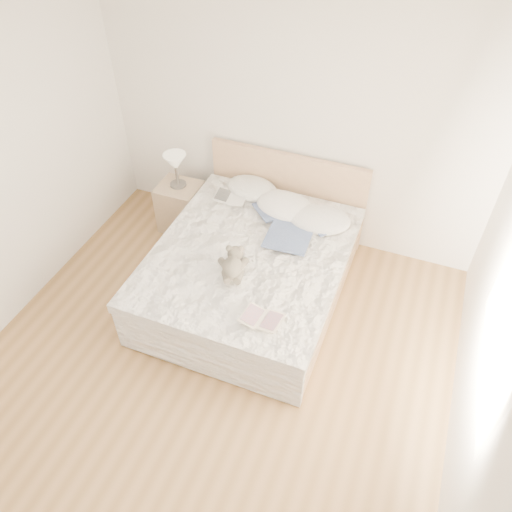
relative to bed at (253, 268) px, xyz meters
name	(u,v)px	position (x,y,z in m)	size (l,w,h in m)	color
floor	(201,385)	(0.00, -1.19, -0.31)	(4.00, 4.50, 0.00)	brown
ceiling	(159,78)	(0.00, -1.19, 2.39)	(4.00, 4.50, 0.00)	white
wall_back	(293,120)	(0.00, 1.06, 1.04)	(4.00, 0.02, 2.70)	white
wall_right	(505,368)	(2.00, -1.19, 1.04)	(0.02, 4.50, 2.70)	white
window	(510,318)	(1.99, -0.89, 1.14)	(0.02, 1.30, 1.10)	white
bed	(253,268)	(0.00, 0.00, 0.00)	(1.72, 2.14, 1.00)	tan
nightstand	(181,207)	(-1.11, 0.62, -0.03)	(0.45, 0.40, 0.56)	#9D8768
table_lamp	(175,164)	(-1.13, 0.64, 0.53)	(0.30, 0.30, 0.38)	#49443F
pillow_left	(252,188)	(-0.32, 0.78, 0.33)	(0.56, 0.40, 0.17)	white
pillow_middle	(285,206)	(0.10, 0.62, 0.33)	(0.63, 0.44, 0.19)	white
pillow_right	(319,219)	(0.48, 0.55, 0.33)	(0.61, 0.43, 0.18)	white
blouse	(291,231)	(0.28, 0.30, 0.32)	(0.65, 0.69, 0.03)	#36456D
photo_book	(230,198)	(-0.47, 0.56, 0.32)	(0.35, 0.24, 0.03)	white
childrens_book	(262,319)	(0.40, -0.81, 0.32)	(0.33, 0.22, 0.02)	beige
teddy_bear	(233,273)	(-0.01, -0.44, 0.34)	(0.23, 0.33, 0.18)	#645C4E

